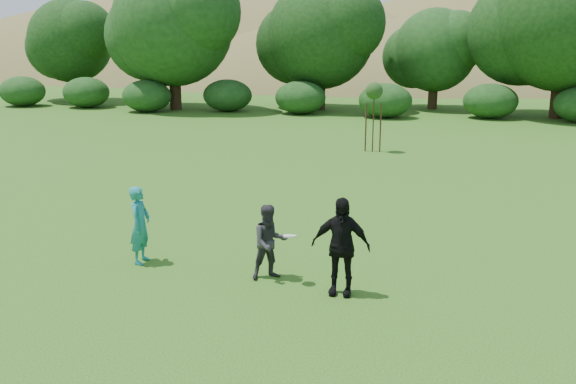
% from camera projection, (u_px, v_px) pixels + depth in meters
% --- Properties ---
extents(ground, '(120.00, 120.00, 0.00)m').
position_uv_depth(ground, '(254.00, 281.00, 12.73)').
color(ground, '#19470C').
rests_on(ground, ground).
extents(player_teal, '(0.42, 0.63, 1.67)m').
position_uv_depth(player_teal, '(140.00, 225.00, 13.59)').
color(player_teal, '#1C7E79').
rests_on(player_teal, ground).
extents(player_grey, '(0.93, 0.88, 1.52)m').
position_uv_depth(player_grey, '(270.00, 242.00, 12.72)').
color(player_grey, '#2B2A2D').
rests_on(player_grey, ground).
extents(player_black, '(1.11, 0.47, 1.88)m').
position_uv_depth(player_black, '(341.00, 246.00, 11.91)').
color(player_black, black).
rests_on(player_black, ground).
extents(frisbee, '(0.27, 0.27, 0.07)m').
position_uv_depth(frisbee, '(290.00, 236.00, 12.41)').
color(frisbee, white).
rests_on(frisbee, ground).
extents(sapling, '(0.70, 0.70, 2.85)m').
position_uv_depth(sapling, '(374.00, 93.00, 25.99)').
color(sapling, '#3B2117').
rests_on(sapling, ground).
extents(hillside, '(150.00, 72.00, 52.00)m').
position_uv_depth(hillside, '(402.00, 170.00, 80.41)').
color(hillside, olive).
rests_on(hillside, ground).
extents(tree_row, '(53.92, 10.38, 9.62)m').
position_uv_depth(tree_row, '(440.00, 31.00, 37.93)').
color(tree_row, '#3A2616').
rests_on(tree_row, ground).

